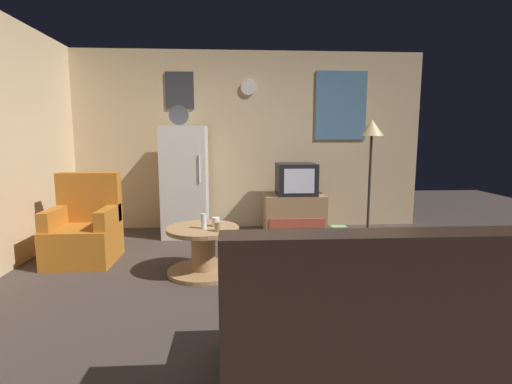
{
  "coord_description": "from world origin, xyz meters",
  "views": [
    {
      "loc": [
        -0.23,
        -3.34,
        1.37
      ],
      "look_at": [
        0.04,
        0.9,
        0.75
      ],
      "focal_mm": 27.0,
      "sensor_mm": 36.0,
      "label": 1
    }
  ],
  "objects_px": {
    "wine_glass": "(204,221)",
    "fridge": "(185,181)",
    "mug_ceramic_white": "(216,222)",
    "book_stack": "(338,230)",
    "crt_tv": "(296,179)",
    "standing_lamp": "(371,137)",
    "armchair": "(85,230)",
    "couch": "(375,329)",
    "tv_stand": "(294,214)",
    "mug_ceramic_tan": "(219,226)",
    "coffee_table": "(203,250)"
  },
  "relations": [
    {
      "from": "wine_glass",
      "to": "fridge",
      "type": "bearing_deg",
      "value": 102.77
    },
    {
      "from": "mug_ceramic_white",
      "to": "book_stack",
      "type": "xyz_separation_m",
      "value": [
        1.65,
        1.4,
        -0.46
      ]
    },
    {
      "from": "crt_tv",
      "to": "standing_lamp",
      "type": "height_order",
      "value": "standing_lamp"
    },
    {
      "from": "standing_lamp",
      "to": "wine_glass",
      "type": "xyz_separation_m",
      "value": [
        -2.18,
        -1.46,
        -0.81
      ]
    },
    {
      "from": "armchair",
      "to": "couch",
      "type": "relative_size",
      "value": 0.56
    },
    {
      "from": "mug_ceramic_white",
      "to": "couch",
      "type": "distance_m",
      "value": 2.08
    },
    {
      "from": "fridge",
      "to": "tv_stand",
      "type": "relative_size",
      "value": 2.11
    },
    {
      "from": "couch",
      "to": "book_stack",
      "type": "distance_m",
      "value": 3.32
    },
    {
      "from": "crt_tv",
      "to": "wine_glass",
      "type": "relative_size",
      "value": 3.6
    },
    {
      "from": "mug_ceramic_tan",
      "to": "tv_stand",
      "type": "bearing_deg",
      "value": 59.65
    },
    {
      "from": "coffee_table",
      "to": "crt_tv",
      "type": "bearing_deg",
      "value": 52.63
    },
    {
      "from": "crt_tv",
      "to": "armchair",
      "type": "relative_size",
      "value": 0.56
    },
    {
      "from": "armchair",
      "to": "couch",
      "type": "distance_m",
      "value": 3.33
    },
    {
      "from": "fridge",
      "to": "mug_ceramic_tan",
      "type": "xyz_separation_m",
      "value": [
        0.51,
        -1.71,
        -0.24
      ]
    },
    {
      "from": "tv_stand",
      "to": "wine_glass",
      "type": "xyz_separation_m",
      "value": [
        -1.16,
        -1.61,
        0.27
      ]
    },
    {
      "from": "mug_ceramic_white",
      "to": "mug_ceramic_tan",
      "type": "relative_size",
      "value": 1.0
    },
    {
      "from": "coffee_table",
      "to": "couch",
      "type": "bearing_deg",
      "value": -59.07
    },
    {
      "from": "armchair",
      "to": "crt_tv",
      "type": "bearing_deg",
      "value": 22.94
    },
    {
      "from": "crt_tv",
      "to": "coffee_table",
      "type": "xyz_separation_m",
      "value": [
        -1.19,
        -1.56,
        -0.54
      ]
    },
    {
      "from": "fridge",
      "to": "tv_stand",
      "type": "height_order",
      "value": "fridge"
    },
    {
      "from": "crt_tv",
      "to": "mug_ceramic_tan",
      "type": "distance_m",
      "value": 2.02
    },
    {
      "from": "tv_stand",
      "to": "crt_tv",
      "type": "relative_size",
      "value": 1.56
    },
    {
      "from": "coffee_table",
      "to": "mug_ceramic_tan",
      "type": "bearing_deg",
      "value": -45.36
    },
    {
      "from": "wine_glass",
      "to": "armchair",
      "type": "xyz_separation_m",
      "value": [
        -1.35,
        0.54,
        -0.21
      ]
    },
    {
      "from": "fridge",
      "to": "book_stack",
      "type": "height_order",
      "value": "fridge"
    },
    {
      "from": "mug_ceramic_white",
      "to": "armchair",
      "type": "height_order",
      "value": "armchair"
    },
    {
      "from": "mug_ceramic_tan",
      "to": "book_stack",
      "type": "height_order",
      "value": "mug_ceramic_tan"
    },
    {
      "from": "tv_stand",
      "to": "crt_tv",
      "type": "distance_m",
      "value": 0.5
    },
    {
      "from": "couch",
      "to": "armchair",
      "type": "bearing_deg",
      "value": 136.48
    },
    {
      "from": "wine_glass",
      "to": "book_stack",
      "type": "bearing_deg",
      "value": 40.09
    },
    {
      "from": "armchair",
      "to": "tv_stand",
      "type": "bearing_deg",
      "value": 23.12
    },
    {
      "from": "coffee_table",
      "to": "armchair",
      "type": "bearing_deg",
      "value": 159.79
    },
    {
      "from": "wine_glass",
      "to": "coffee_table",
      "type": "bearing_deg",
      "value": 104.17
    },
    {
      "from": "standing_lamp",
      "to": "mug_ceramic_tan",
      "type": "distance_m",
      "value": 2.7
    },
    {
      "from": "standing_lamp",
      "to": "fridge",
      "type": "bearing_deg",
      "value": 177.06
    },
    {
      "from": "fridge",
      "to": "wine_glass",
      "type": "distance_m",
      "value": 1.65
    },
    {
      "from": "fridge",
      "to": "mug_ceramic_tan",
      "type": "relative_size",
      "value": 19.67
    },
    {
      "from": "book_stack",
      "to": "mug_ceramic_white",
      "type": "bearing_deg",
      "value": -139.8
    },
    {
      "from": "fridge",
      "to": "armchair",
      "type": "height_order",
      "value": "fridge"
    },
    {
      "from": "wine_glass",
      "to": "mug_ceramic_tan",
      "type": "xyz_separation_m",
      "value": [
        0.15,
        -0.11,
        -0.03
      ]
    },
    {
      "from": "standing_lamp",
      "to": "book_stack",
      "type": "bearing_deg",
      "value": 176.84
    },
    {
      "from": "mug_ceramic_tan",
      "to": "book_stack",
      "type": "bearing_deg",
      "value": 44.65
    },
    {
      "from": "coffee_table",
      "to": "tv_stand",
      "type": "bearing_deg",
      "value": 53.12
    },
    {
      "from": "wine_glass",
      "to": "book_stack",
      "type": "relative_size",
      "value": 0.7
    },
    {
      "from": "standing_lamp",
      "to": "armchair",
      "type": "relative_size",
      "value": 1.66
    },
    {
      "from": "crt_tv",
      "to": "mug_ceramic_white",
      "type": "height_order",
      "value": "crt_tv"
    },
    {
      "from": "crt_tv",
      "to": "book_stack",
      "type": "height_order",
      "value": "crt_tv"
    },
    {
      "from": "wine_glass",
      "to": "couch",
      "type": "xyz_separation_m",
      "value": [
        1.06,
        -1.75,
        -0.23
      ]
    },
    {
      "from": "book_stack",
      "to": "crt_tv",
      "type": "bearing_deg",
      "value": 168.12
    },
    {
      "from": "standing_lamp",
      "to": "coffee_table",
      "type": "xyz_separation_m",
      "value": [
        -2.19,
        -1.41,
        -1.12
      ]
    }
  ]
}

